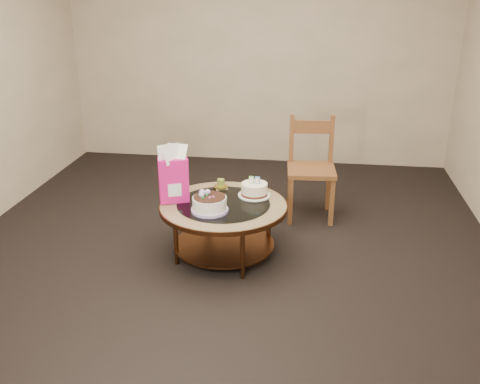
# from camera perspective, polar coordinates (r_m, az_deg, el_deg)

# --- Properties ---
(ground) EXTENTS (5.00, 5.00, 0.00)m
(ground) POSITION_cam_1_polar(r_m,az_deg,el_deg) (4.43, -1.71, -6.68)
(ground) COLOR black
(ground) RESTS_ON ground
(room_walls) EXTENTS (4.52, 5.02, 2.61)m
(room_walls) POSITION_cam_1_polar(r_m,az_deg,el_deg) (3.93, -1.96, 13.49)
(room_walls) COLOR #C5AE95
(room_walls) RESTS_ON ground
(coffee_table) EXTENTS (1.02, 1.02, 0.46)m
(coffee_table) POSITION_cam_1_polar(r_m,az_deg,el_deg) (4.26, -1.76, -2.20)
(coffee_table) COLOR #542E18
(coffee_table) RESTS_ON ground
(decorated_cake) EXTENTS (0.28, 0.28, 0.17)m
(decorated_cake) POSITION_cam_1_polar(r_m,az_deg,el_deg) (4.07, -3.28, -1.35)
(decorated_cake) COLOR #B295D3
(decorated_cake) RESTS_ON coffee_table
(cream_cake) EXTENTS (0.27, 0.27, 0.17)m
(cream_cake) POSITION_cam_1_polar(r_m,az_deg,el_deg) (4.35, 1.54, 0.24)
(cream_cake) COLOR white
(cream_cake) RESTS_ON coffee_table
(gift_bag) EXTENTS (0.26, 0.22, 0.46)m
(gift_bag) POSITION_cam_1_polar(r_m,az_deg,el_deg) (4.22, -7.13, 1.92)
(gift_bag) COLOR #CF1364
(gift_bag) RESTS_ON coffee_table
(pillar_candle) EXTENTS (0.13, 0.13, 0.09)m
(pillar_candle) POSITION_cam_1_polar(r_m,az_deg,el_deg) (4.52, -2.06, 0.75)
(pillar_candle) COLOR #DCC35A
(pillar_candle) RESTS_ON coffee_table
(dining_chair) EXTENTS (0.46, 0.46, 0.94)m
(dining_chair) POSITION_cam_1_polar(r_m,az_deg,el_deg) (5.01, 7.59, 2.61)
(dining_chair) COLOR brown
(dining_chair) RESTS_ON ground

